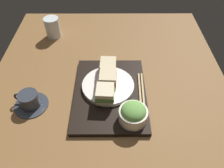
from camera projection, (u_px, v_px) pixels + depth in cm
name	position (u px, v px, depth cm)	size (l,w,h in cm)	color
ground_plane	(108.00, 107.00, 84.83)	(140.00, 100.00, 3.00)	brown
serving_tray	(110.00, 93.00, 86.74)	(37.96, 28.11, 1.77)	black
sandwich_plate	(107.00, 85.00, 87.37)	(20.69, 20.69, 1.54)	white
sandwich_near	(105.00, 94.00, 79.79)	(7.40, 7.06, 5.33)	beige
sandwich_middle	(107.00, 79.00, 84.72)	(7.82, 6.95, 5.78)	beige
sandwich_far	(108.00, 67.00, 89.95)	(7.64, 6.74, 5.40)	beige
salad_bowl	(133.00, 114.00, 74.76)	(10.03, 10.03, 7.03)	silver
chopsticks_pair	(141.00, 91.00, 85.94)	(19.20, 2.56, 0.70)	tan
coffee_cup	(30.00, 100.00, 82.09)	(12.88, 12.88, 6.22)	#333842
drinking_glass	(53.00, 27.00, 112.00)	(7.53, 7.53, 10.23)	silver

